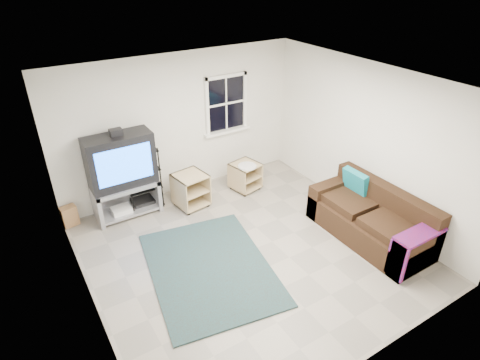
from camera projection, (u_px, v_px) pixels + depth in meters
room at (226, 107)px, 7.58m from camera, size 4.60×4.62×4.60m
tv_unit at (122, 169)px, 6.68m from camera, size 1.09×0.54×1.60m
av_rack at (142, 182)px, 7.06m from camera, size 0.59×0.43×1.17m
side_table_left at (189, 189)px, 7.20m from camera, size 0.60×0.60×0.63m
side_table_right at (244, 174)px, 7.71m from camera, size 0.58×0.58×0.57m
sofa at (372, 220)px, 6.37m from camera, size 0.89×2.01×0.92m
shag_rug at (210, 268)px, 5.85m from camera, size 2.01×2.52×0.03m
paper_bag at (69, 216)px, 6.72m from camera, size 0.27×0.20×0.36m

